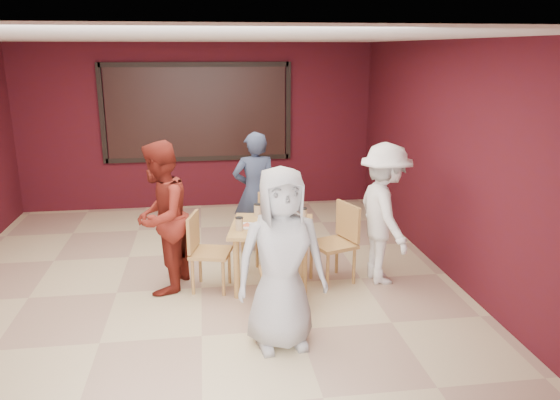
{
  "coord_description": "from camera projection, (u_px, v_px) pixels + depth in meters",
  "views": [
    {
      "loc": [
        0.09,
        -5.93,
        2.69
      ],
      "look_at": [
        0.92,
        -0.02,
        1.03
      ],
      "focal_mm": 35.0,
      "sensor_mm": 36.0,
      "label": 1
    }
  ],
  "objects": [
    {
      "name": "floor",
      "position": [
        201.0,
        288.0,
        6.36
      ],
      "size": [
        7.0,
        7.0,
        0.0
      ],
      "primitive_type": "plane",
      "color": "#CDBC8E",
      "rests_on": "ground"
    },
    {
      "name": "window_blinds",
      "position": [
        197.0,
        113.0,
        9.21
      ],
      "size": [
        3.0,
        0.02,
        1.5
      ],
      "primitive_type": "cube",
      "color": "black"
    },
    {
      "name": "dining_table",
      "position": [
        272.0,
        232.0,
        6.28
      ],
      "size": [
        1.09,
        1.09,
        0.89
      ],
      "color": "tan",
      "rests_on": "floor"
    },
    {
      "name": "chair_front",
      "position": [
        280.0,
        270.0,
        5.66
      ],
      "size": [
        0.41,
        0.41,
        0.84
      ],
      "color": "#B37845",
      "rests_on": "floor"
    },
    {
      "name": "chair_back",
      "position": [
        273.0,
        224.0,
        7.05
      ],
      "size": [
        0.53,
        0.53,
        0.89
      ],
      "color": "#B37845",
      "rests_on": "floor"
    },
    {
      "name": "chair_left",
      "position": [
        204.0,
        247.0,
        6.22
      ],
      "size": [
        0.52,
        0.52,
        0.9
      ],
      "color": "#B37845",
      "rests_on": "floor"
    },
    {
      "name": "chair_right",
      "position": [
        339.0,
        238.0,
        6.45
      ],
      "size": [
        0.58,
        0.58,
        0.94
      ],
      "color": "#B37845",
      "rests_on": "floor"
    },
    {
      "name": "diner_front",
      "position": [
        281.0,
        259.0,
        4.93
      ],
      "size": [
        0.89,
        0.63,
        1.71
      ],
      "primitive_type": "imported",
      "rotation": [
        0.0,
        0.0,
        0.11
      ],
      "color": "#A9A9A9",
      "rests_on": "floor"
    },
    {
      "name": "diner_back",
      "position": [
        255.0,
        192.0,
        7.36
      ],
      "size": [
        0.62,
        0.42,
        1.64
      ],
      "primitive_type": "imported",
      "rotation": [
        0.0,
        0.0,
        3.19
      ],
      "color": "#2F3A55",
      "rests_on": "floor"
    },
    {
      "name": "diner_left",
      "position": [
        160.0,
        218.0,
        6.11
      ],
      "size": [
        0.86,
        0.99,
        1.73
      ],
      "primitive_type": "imported",
      "rotation": [
        0.0,
        0.0,
        -1.85
      ],
      "color": "maroon",
      "rests_on": "floor"
    },
    {
      "name": "diner_right",
      "position": [
        384.0,
        214.0,
        6.36
      ],
      "size": [
        0.68,
        1.11,
        1.67
      ],
      "primitive_type": "imported",
      "rotation": [
        0.0,
        0.0,
        1.63
      ],
      "color": "white",
      "rests_on": "floor"
    }
  ]
}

